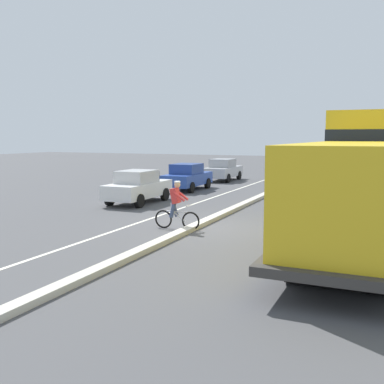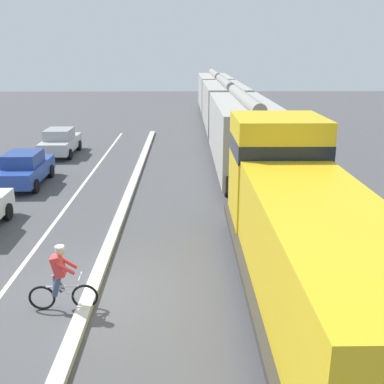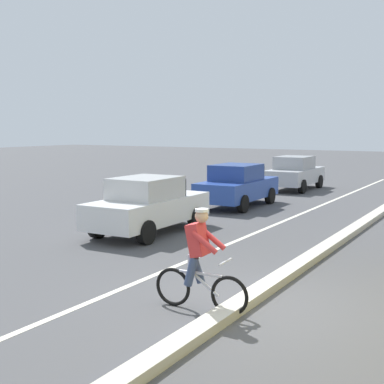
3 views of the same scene
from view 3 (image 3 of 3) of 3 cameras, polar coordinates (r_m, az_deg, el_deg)
ground_plane at (r=9.40m, az=5.72°, el=-11.91°), size 120.00×120.00×0.00m
median_curb at (r=14.86m, az=15.56°, el=-4.75°), size 0.36×36.00×0.16m
lane_stripe at (r=15.65m, az=7.02°, el=-4.24°), size 0.14×36.00×0.01m
parked_car_white at (r=15.31m, az=-4.69°, el=-1.38°), size 1.88×4.22×1.62m
parked_car_blue at (r=20.42m, az=4.88°, el=0.71°), size 1.89×4.23×1.62m
parked_car_silver at (r=26.32m, az=10.93°, el=2.02°), size 1.87×4.22×1.62m
cyclist at (r=8.87m, az=0.80°, el=-7.52°), size 1.71×0.48×1.71m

